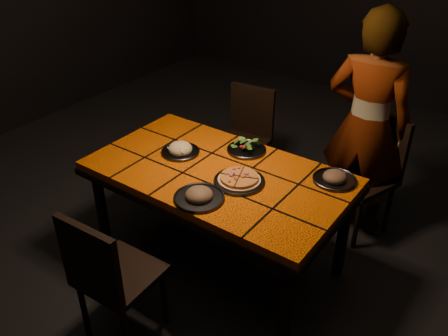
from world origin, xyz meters
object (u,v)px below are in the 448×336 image
Objects in this scene: dining_table at (218,181)px; chair_far_right at (370,167)px; chair_near at (108,273)px; plate_pizza at (239,180)px; diner at (367,126)px; chair_far_left at (247,132)px; plate_pasta at (180,150)px.

dining_table is 1.18m from chair_far_right.
chair_near is at bearing -91.20° from chair_far_right.
plate_pizza is (0.18, -0.04, 0.10)m from dining_table.
plate_pizza is (-0.45, -1.02, 0.25)m from chair_far_right.
chair_near is 1.97m from diner.
diner is (0.57, 0.97, 0.16)m from dining_table.
plate_pasta is at bearing -91.02° from chair_far_left.
chair_near reaches higher than plate_pasta.
chair_far_left is 1.21m from plate_pizza.
plate_pizza reaches higher than dining_table.
chair_far_right is (0.73, 1.84, 0.02)m from chair_near.
plate_pasta is (-0.51, 0.07, 0.00)m from plate_pizza.
diner reaches higher than dining_table.
chair_far_left is 0.95× the size of chair_far_right.
chair_far_right is at bearing 44.57° from plate_pasta.
dining_table is 6.42× the size of plate_pasta.
plate_pasta is at bearing 42.61° from diner.
diner reaches higher than chair_far_right.
diner is 1.08m from plate_pizza.
diner is 5.05× the size of plate_pizza.
plate_pasta reaches higher than dining_table.
diner is (0.66, 1.83, 0.32)m from chair_near.
plate_pasta is at bearing -114.93° from chair_far_right.
chair_near is 2.69× the size of plate_pizza.
chair_far_right is 0.55× the size of diner.
chair_far_left is at bearing -82.55° from chair_near.
diner is at bearing -6.45° from chair_far_left.
diner is at bearing -149.80° from chair_far_right.
plate_pizza is 1.30× the size of plate_pasta.
diner is (-0.07, -0.01, 0.31)m from chair_far_right.
chair_far_right reaches higher than chair_far_left.
plate_pasta is (-0.23, 0.89, 0.27)m from chair_near.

